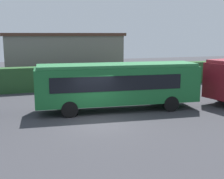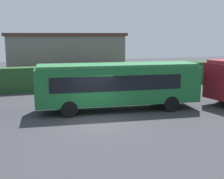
{
  "view_description": "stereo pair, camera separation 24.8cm",
  "coord_description": "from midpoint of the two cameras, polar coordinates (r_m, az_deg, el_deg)",
  "views": [
    {
      "loc": [
        -4.36,
        -15.72,
        4.93
      ],
      "look_at": [
        1.51,
        2.22,
        1.43
      ],
      "focal_mm": 48.23,
      "sensor_mm": 36.0,
      "label": 1
    },
    {
      "loc": [
        -4.13,
        -15.79,
        4.93
      ],
      "look_at": [
        1.51,
        2.22,
        1.43
      ],
      "focal_mm": 48.23,
      "sensor_mm": 36.0,
      "label": 2
    }
  ],
  "objects": [
    {
      "name": "bus_green",
      "position": [
        19.44,
        1.53,
        1.15
      ],
      "size": [
        10.73,
        3.33,
        3.04
      ],
      "rotation": [
        0.0,
        0.0,
        -0.09
      ],
      "color": "#19602D",
      "rests_on": "ground_plane"
    },
    {
      "name": "traffic_cone",
      "position": [
        25.98,
        6.33,
        0.19
      ],
      "size": [
        0.36,
        0.36,
        0.6
      ],
      "primitive_type": "cone",
      "color": "orange",
      "rests_on": "ground_plane"
    },
    {
      "name": "ground_plane",
      "position": [
        17.05,
        -2.21,
        -6.3
      ],
      "size": [
        82.04,
        82.04,
        0.0
      ],
      "primitive_type": "plane",
      "color": "#38383D"
    },
    {
      "name": "depot_building",
      "position": [
        32.85,
        -8.86,
        6.19
      ],
      "size": [
        12.06,
        6.8,
        5.01
      ],
      "color": "slate",
      "rests_on": "ground_plane"
    },
    {
      "name": "hedge_row",
      "position": [
        27.21,
        -8.23,
        2.22
      ],
      "size": [
        53.02,
        1.28,
        2.11
      ],
      "primitive_type": "cube",
      "color": "#2A5329",
      "rests_on": "ground_plane"
    }
  ]
}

